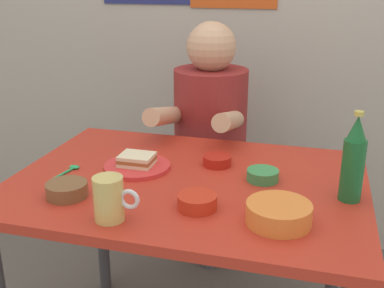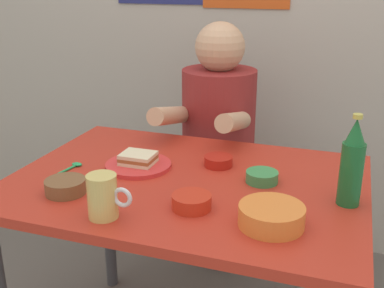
% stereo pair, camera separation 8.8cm
% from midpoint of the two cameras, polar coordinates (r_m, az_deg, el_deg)
% --- Properties ---
extents(dining_table, '(1.10, 0.80, 0.74)m').
position_cam_midpoint_polar(dining_table, '(1.54, -2.15, -7.43)').
color(dining_table, '#B72D1E').
rests_on(dining_table, ground).
extents(stool, '(0.34, 0.34, 0.45)m').
position_cam_midpoint_polar(stool, '(2.23, 0.96, -6.92)').
color(stool, '#4C4C51').
rests_on(stool, ground).
extents(person_seated, '(0.33, 0.56, 0.72)m').
position_cam_midpoint_polar(person_seated, '(2.07, 0.95, 3.33)').
color(person_seated, maroon).
rests_on(person_seated, stool).
extents(plate_orange, '(0.22, 0.22, 0.01)m').
position_cam_midpoint_polar(plate_orange, '(1.59, -8.19, -2.71)').
color(plate_orange, red).
rests_on(plate_orange, dining_table).
extents(sandwich, '(0.11, 0.09, 0.04)m').
position_cam_midpoint_polar(sandwich, '(1.58, -8.23, -1.88)').
color(sandwich, beige).
rests_on(sandwich, plate_orange).
extents(beer_mug, '(0.13, 0.08, 0.12)m').
position_cam_midpoint_polar(beer_mug, '(1.26, -11.86, -6.49)').
color(beer_mug, '#D1BC66').
rests_on(beer_mug, dining_table).
extents(beer_bottle, '(0.06, 0.06, 0.26)m').
position_cam_midpoint_polar(beer_bottle, '(1.38, 17.14, -1.98)').
color(beer_bottle, '#19602D').
rests_on(beer_bottle, dining_table).
extents(sambal_bowl_red, '(0.10, 0.10, 0.03)m').
position_cam_midpoint_polar(sambal_bowl_red, '(1.60, 1.47, -1.96)').
color(sambal_bowl_red, '#B21E14').
rests_on(sambal_bowl_red, dining_table).
extents(dip_bowl_green, '(0.10, 0.10, 0.03)m').
position_cam_midpoint_polar(dip_bowl_green, '(1.49, 6.83, -3.70)').
color(dip_bowl_green, '#388C4C').
rests_on(dip_bowl_green, dining_table).
extents(sauce_bowl_chili, '(0.11, 0.11, 0.04)m').
position_cam_midpoint_polar(sauce_bowl_chili, '(1.31, -1.31, -6.88)').
color(sauce_bowl_chili, red).
rests_on(sauce_bowl_chili, dining_table).
extents(condiment_bowl_brown, '(0.12, 0.12, 0.04)m').
position_cam_midpoint_polar(condiment_bowl_brown, '(1.43, -16.53, -5.23)').
color(condiment_bowl_brown, brown).
rests_on(condiment_bowl_brown, dining_table).
extents(soup_bowl_orange, '(0.17, 0.17, 0.05)m').
position_cam_midpoint_polar(soup_bowl_orange, '(1.24, 8.40, -8.18)').
color(soup_bowl_orange, orange).
rests_on(soup_bowl_orange, dining_table).
extents(spoon, '(0.04, 0.12, 0.01)m').
position_cam_midpoint_polar(spoon, '(1.62, -15.97, -2.99)').
color(spoon, '#26A559').
rests_on(spoon, dining_table).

